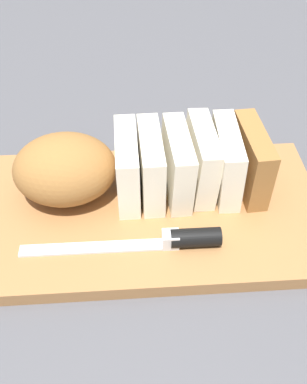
{
  "coord_description": "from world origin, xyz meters",
  "views": [
    {
      "loc": [
        -0.04,
        -0.39,
        0.44
      ],
      "look_at": [
        0.0,
        0.0,
        0.05
      ],
      "focal_mm": 41.22,
      "sensor_mm": 36.0,
      "label": 1
    }
  ],
  "objects": [
    {
      "name": "bread_loaf",
      "position": [
        -0.02,
        0.04,
        0.06
      ],
      "size": [
        0.33,
        0.11,
        0.09
      ],
      "rotation": [
        0.0,
        0.0,
        -0.01
      ],
      "color": "#996633",
      "rests_on": "cutting_board"
    },
    {
      "name": "crumb_near_knife",
      "position": [
        0.06,
        0.03,
        0.02
      ],
      "size": [
        0.01,
        0.01,
        0.01
      ],
      "primitive_type": "sphere",
      "color": "tan",
      "rests_on": "cutting_board"
    },
    {
      "name": "crumb_stray_right",
      "position": [
        -0.02,
        0.04,
        0.02
      ],
      "size": [
        0.01,
        0.01,
        0.01
      ],
      "primitive_type": "sphere",
      "color": "tan",
      "rests_on": "cutting_board"
    },
    {
      "name": "cutting_board",
      "position": [
        0.0,
        0.0,
        0.01
      ],
      "size": [
        0.45,
        0.26,
        0.02
      ],
      "primitive_type": "cube",
      "rotation": [
        0.0,
        0.0,
        -0.03
      ],
      "color": "#9E6B3D",
      "rests_on": "ground_plane"
    },
    {
      "name": "crumb_stray_left",
      "position": [
        0.02,
        0.01,
        0.02
      ],
      "size": [
        0.01,
        0.01,
        0.01
      ],
      "primitive_type": "sphere",
      "color": "tan",
      "rests_on": "cutting_board"
    },
    {
      "name": "crumb_near_loaf",
      "position": [
        -0.02,
        0.06,
        0.02
      ],
      "size": [
        0.0,
        0.0,
        0.0
      ],
      "primitive_type": "sphere",
      "color": "tan",
      "rests_on": "cutting_board"
    },
    {
      "name": "ground_plane",
      "position": [
        0.0,
        0.0,
        0.0
      ],
      "size": [
        3.0,
        3.0,
        0.0
      ],
      "primitive_type": "plane",
      "color": "#4C4C51"
    },
    {
      "name": "bread_knife",
      "position": [
        0.02,
        -0.06,
        0.03
      ],
      "size": [
        0.24,
        0.03,
        0.02
      ],
      "rotation": [
        0.0,
        0.0,
        3.11
      ],
      "color": "silver",
      "rests_on": "cutting_board"
    }
  ]
}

